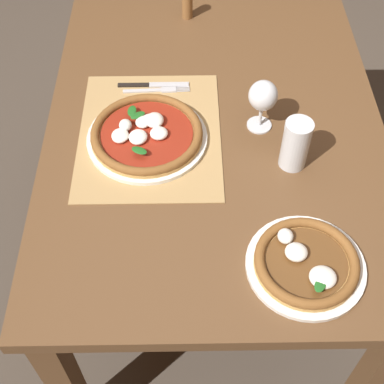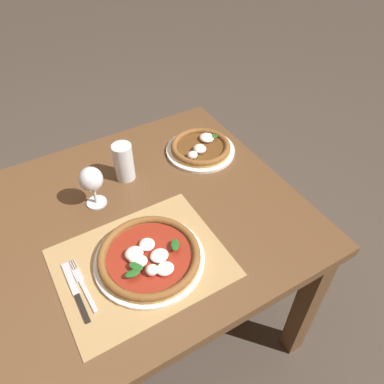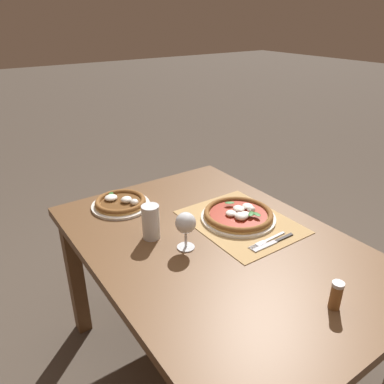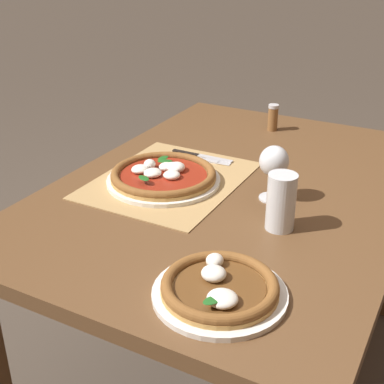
% 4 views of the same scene
% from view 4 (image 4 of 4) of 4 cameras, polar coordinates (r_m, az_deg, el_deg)
% --- Properties ---
extents(ground_plane, '(24.00, 24.00, 0.00)m').
position_cam_4_polar(ground_plane, '(1.99, 3.90, -18.79)').
color(ground_plane, '#473D33').
extents(dining_table, '(1.36, 0.96, 0.74)m').
position_cam_4_polar(dining_table, '(1.61, 4.59, -2.30)').
color(dining_table, brown).
rests_on(dining_table, ground).
extents(paper_placemat, '(0.49, 0.39, 0.00)m').
position_cam_4_polar(paper_placemat, '(1.58, -2.40, 1.30)').
color(paper_placemat, '#A88451').
rests_on(paper_placemat, dining_table).
extents(pizza_near, '(0.33, 0.33, 0.05)m').
position_cam_4_polar(pizza_near, '(1.56, -3.08, 1.76)').
color(pizza_near, silver).
rests_on(pizza_near, paper_placemat).
extents(pizza_far, '(0.28, 0.28, 0.05)m').
position_cam_4_polar(pizza_far, '(1.09, 2.96, -10.21)').
color(pizza_far, silver).
rests_on(pizza_far, dining_table).
extents(wine_glass, '(0.08, 0.08, 0.16)m').
position_cam_4_polar(wine_glass, '(1.44, 8.73, 3.02)').
color(wine_glass, silver).
rests_on(wine_glass, dining_table).
extents(pint_glass, '(0.07, 0.07, 0.15)m').
position_cam_4_polar(pint_glass, '(1.32, 9.48, -1.16)').
color(pint_glass, silver).
rests_on(pint_glass, dining_table).
extents(fork, '(0.03, 0.20, 0.00)m').
position_cam_4_polar(fork, '(1.72, 1.05, 3.51)').
color(fork, '#B7B7BC').
rests_on(fork, paper_placemat).
extents(knife, '(0.02, 0.22, 0.01)m').
position_cam_4_polar(knife, '(1.74, 1.08, 3.85)').
color(knife, black).
rests_on(knife, paper_placemat).
extents(pepper_shaker, '(0.04, 0.04, 0.10)m').
position_cam_4_polar(pepper_shaker, '(2.00, 8.63, 7.88)').
color(pepper_shaker, brown).
rests_on(pepper_shaker, dining_table).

